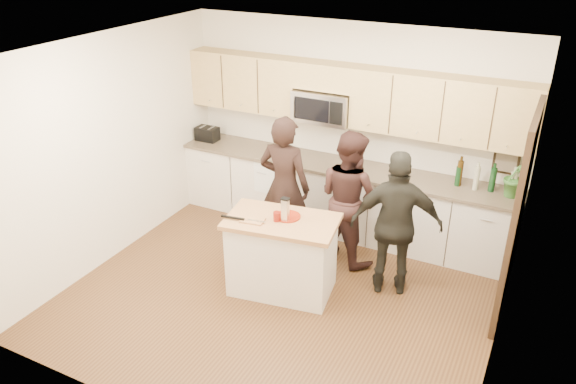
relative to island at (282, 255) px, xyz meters
The scene contains 21 objects.
floor 0.47m from the island, 67.06° to the right, with size 4.50×4.50×0.00m, color brown.
room_shell 1.28m from the island, 67.06° to the right, with size 4.52×4.02×2.71m.
back_cabinetry 1.59m from the island, 88.48° to the left, with size 4.50×0.66×0.94m.
upper_cabinetry 2.22m from the island, 87.50° to the left, with size 4.50×0.33×0.75m.
microwave 2.09m from the island, 98.96° to the left, with size 0.76×0.41×0.40m.
doorway 2.51m from the island, 19.39° to the left, with size 0.06×1.25×2.20m.
framed_picture 2.86m from the island, 43.39° to the left, with size 0.30×0.03×0.38m.
dish_towel 1.71m from the island, 122.93° to the left, with size 0.34×0.60×0.48m.
island is the anchor object (origin of this frame).
red_plate 0.46m from the island, 67.05° to the left, with size 0.28×0.28×0.02m, color maroon.
box_grater 0.60m from the island, 16.06° to the right, with size 0.09×0.07×0.26m.
drink_glass 0.50m from the island, 122.36° to the right, with size 0.08×0.08×0.10m, color maroon.
cutting_board 0.55m from the island, 146.99° to the right, with size 0.25×0.17×0.02m, color #AD7448.
tongs 0.70m from the island, 152.59° to the right, with size 0.27×0.03×0.02m, color black.
knife 0.54m from the island, 139.29° to the right, with size 0.19×0.02×0.01m, color silver.
toaster 2.61m from the island, 141.97° to the left, with size 0.31×0.20×0.20m.
bottle_cluster 2.50m from the island, 42.64° to the left, with size 0.68×0.11×0.37m.
orchid 2.78m from the island, 37.10° to the left, with size 0.27×0.22×0.49m, color #3E7830.
woman_left 0.94m from the island, 114.99° to the left, with size 0.65×0.43×1.78m, color black.
woman_center 1.11m from the island, 67.81° to the left, with size 0.80×0.63×1.65m, color black.
woman_right 1.29m from the island, 26.48° to the left, with size 0.98×0.41×1.68m, color black.
Camera 1 is at (2.39, -4.58, 3.79)m, focal length 35.00 mm.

